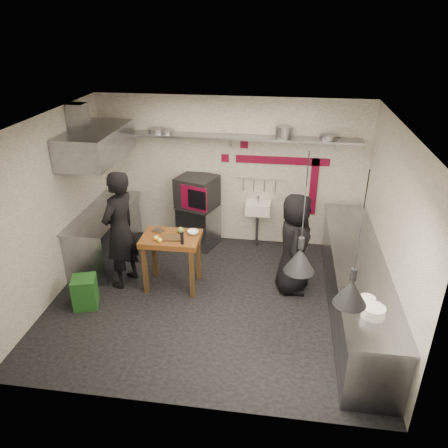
# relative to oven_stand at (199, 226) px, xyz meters

# --- Properties ---
(floor) EXTENTS (5.00, 5.00, 0.00)m
(floor) POSITION_rel_oven_stand_xyz_m (0.57, -1.78, -0.40)
(floor) COLOR black
(floor) RESTS_ON ground
(ceiling) EXTENTS (5.00, 5.00, 0.00)m
(ceiling) POSITION_rel_oven_stand_xyz_m (0.57, -1.78, 2.40)
(ceiling) COLOR beige
(ceiling) RESTS_ON floor
(wall_back) EXTENTS (5.00, 0.04, 2.80)m
(wall_back) POSITION_rel_oven_stand_xyz_m (0.57, 0.32, 1.00)
(wall_back) COLOR white
(wall_back) RESTS_ON floor
(wall_front) EXTENTS (5.00, 0.04, 2.80)m
(wall_front) POSITION_rel_oven_stand_xyz_m (0.57, -3.88, 1.00)
(wall_front) COLOR white
(wall_front) RESTS_ON floor
(wall_left) EXTENTS (0.04, 4.20, 2.80)m
(wall_left) POSITION_rel_oven_stand_xyz_m (-1.93, -1.78, 1.00)
(wall_left) COLOR white
(wall_left) RESTS_ON floor
(wall_right) EXTENTS (0.04, 4.20, 2.80)m
(wall_right) POSITION_rel_oven_stand_xyz_m (3.07, -1.78, 1.00)
(wall_right) COLOR white
(wall_right) RESTS_ON floor
(red_band_horiz) EXTENTS (1.70, 0.02, 0.14)m
(red_band_horiz) POSITION_rel_oven_stand_xyz_m (1.52, 0.30, 1.28)
(red_band_horiz) COLOR maroon
(red_band_horiz) RESTS_ON wall_back
(red_band_vert) EXTENTS (0.14, 0.02, 1.10)m
(red_band_vert) POSITION_rel_oven_stand_xyz_m (2.12, 0.30, 0.80)
(red_band_vert) COLOR maroon
(red_band_vert) RESTS_ON wall_back
(red_tile_a) EXTENTS (0.14, 0.02, 0.14)m
(red_tile_a) POSITION_rel_oven_stand_xyz_m (0.82, 0.30, 1.55)
(red_tile_a) COLOR maroon
(red_tile_a) RESTS_ON wall_back
(red_tile_b) EXTENTS (0.14, 0.02, 0.14)m
(red_tile_b) POSITION_rel_oven_stand_xyz_m (0.47, 0.30, 1.28)
(red_tile_b) COLOR maroon
(red_tile_b) RESTS_ON wall_back
(back_shelf) EXTENTS (4.60, 0.34, 0.04)m
(back_shelf) POSITION_rel_oven_stand_xyz_m (0.57, 0.14, 1.72)
(back_shelf) COLOR slate
(back_shelf) RESTS_ON wall_back
(shelf_bracket_left) EXTENTS (0.04, 0.06, 0.24)m
(shelf_bracket_left) POSITION_rel_oven_stand_xyz_m (-1.33, 0.29, 1.62)
(shelf_bracket_left) COLOR slate
(shelf_bracket_left) RESTS_ON wall_back
(shelf_bracket_mid) EXTENTS (0.04, 0.06, 0.24)m
(shelf_bracket_mid) POSITION_rel_oven_stand_xyz_m (0.57, 0.29, 1.62)
(shelf_bracket_mid) COLOR slate
(shelf_bracket_mid) RESTS_ON wall_back
(shelf_bracket_right) EXTENTS (0.04, 0.06, 0.24)m
(shelf_bracket_right) POSITION_rel_oven_stand_xyz_m (2.47, 0.29, 1.62)
(shelf_bracket_right) COLOR slate
(shelf_bracket_right) RESTS_ON wall_back
(pan_far_left) EXTENTS (0.38, 0.38, 0.09)m
(pan_far_left) POSITION_rel_oven_stand_xyz_m (-0.76, 0.14, 1.79)
(pan_far_left) COLOR slate
(pan_far_left) RESTS_ON back_shelf
(pan_mid_left) EXTENTS (0.31, 0.31, 0.07)m
(pan_mid_left) POSITION_rel_oven_stand_xyz_m (-0.58, 0.14, 1.78)
(pan_mid_left) COLOR slate
(pan_mid_left) RESTS_ON back_shelf
(stock_pot) EXTENTS (0.30, 0.30, 0.20)m
(stock_pot) POSITION_rel_oven_stand_xyz_m (1.52, 0.14, 1.84)
(stock_pot) COLOR slate
(stock_pot) RESTS_ON back_shelf
(pan_right) EXTENTS (0.29, 0.29, 0.08)m
(pan_right) POSITION_rel_oven_stand_xyz_m (2.27, 0.14, 1.78)
(pan_right) COLOR slate
(pan_right) RESTS_ON back_shelf
(oven_stand) EXTENTS (0.83, 0.79, 0.80)m
(oven_stand) POSITION_rel_oven_stand_xyz_m (0.00, 0.00, 0.00)
(oven_stand) COLOR slate
(oven_stand) RESTS_ON floor
(combi_oven) EXTENTS (0.84, 0.81, 0.58)m
(combi_oven) POSITION_rel_oven_stand_xyz_m (-0.02, 0.04, 0.69)
(combi_oven) COLOR black
(combi_oven) RESTS_ON oven_stand
(oven_door) EXTENTS (0.51, 0.21, 0.46)m
(oven_door) POSITION_rel_oven_stand_xyz_m (-0.02, -0.29, 0.69)
(oven_door) COLOR maroon
(oven_door) RESTS_ON combi_oven
(oven_glass) EXTENTS (0.34, 0.13, 0.34)m
(oven_glass) POSITION_rel_oven_stand_xyz_m (0.05, -0.34, 0.69)
(oven_glass) COLOR black
(oven_glass) RESTS_ON oven_door
(hand_sink) EXTENTS (0.46, 0.34, 0.22)m
(hand_sink) POSITION_rel_oven_stand_xyz_m (1.12, 0.14, 0.38)
(hand_sink) COLOR white
(hand_sink) RESTS_ON wall_back
(sink_tap) EXTENTS (0.03, 0.03, 0.14)m
(sink_tap) POSITION_rel_oven_stand_xyz_m (1.12, 0.14, 0.56)
(sink_tap) COLOR slate
(sink_tap) RESTS_ON hand_sink
(sink_drain) EXTENTS (0.06, 0.06, 0.66)m
(sink_drain) POSITION_rel_oven_stand_xyz_m (1.12, 0.10, -0.06)
(sink_drain) COLOR slate
(sink_drain) RESTS_ON floor
(utensil_rail) EXTENTS (0.90, 0.02, 0.02)m
(utensil_rail) POSITION_rel_oven_stand_xyz_m (1.12, 0.28, 0.92)
(utensil_rail) COLOR slate
(utensil_rail) RESTS_ON wall_back
(counter_right) EXTENTS (0.70, 3.80, 0.90)m
(counter_right) POSITION_rel_oven_stand_xyz_m (2.72, -1.78, 0.05)
(counter_right) COLOR slate
(counter_right) RESTS_ON floor
(counter_right_top) EXTENTS (0.76, 3.90, 0.03)m
(counter_right_top) POSITION_rel_oven_stand_xyz_m (2.72, -1.78, 0.52)
(counter_right_top) COLOR slate
(counter_right_top) RESTS_ON counter_right
(plate_stack) EXTENTS (0.34, 0.34, 0.13)m
(plate_stack) POSITION_rel_oven_stand_xyz_m (2.69, -3.11, 0.60)
(plate_stack) COLOR white
(plate_stack) RESTS_ON counter_right_top
(small_bowl_right) EXTENTS (0.23, 0.23, 0.05)m
(small_bowl_right) POSITION_rel_oven_stand_xyz_m (2.67, -2.80, 0.56)
(small_bowl_right) COLOR white
(small_bowl_right) RESTS_ON counter_right_top
(counter_left) EXTENTS (0.70, 1.90, 0.90)m
(counter_left) POSITION_rel_oven_stand_xyz_m (-1.58, -0.73, 0.05)
(counter_left) COLOR slate
(counter_left) RESTS_ON floor
(counter_left_top) EXTENTS (0.76, 2.00, 0.03)m
(counter_left_top) POSITION_rel_oven_stand_xyz_m (-1.58, -0.73, 0.52)
(counter_left_top) COLOR slate
(counter_left_top) RESTS_ON counter_left
(extractor_hood) EXTENTS (0.78, 1.60, 0.50)m
(extractor_hood) POSITION_rel_oven_stand_xyz_m (-1.53, -0.73, 1.75)
(extractor_hood) COLOR slate
(extractor_hood) RESTS_ON ceiling
(hood_duct) EXTENTS (0.28, 0.28, 0.50)m
(hood_duct) POSITION_rel_oven_stand_xyz_m (-1.78, -0.73, 2.15)
(hood_duct) COLOR slate
(hood_duct) RESTS_ON ceiling
(green_bin) EXTENTS (0.44, 0.44, 0.50)m
(green_bin) POSITION_rel_oven_stand_xyz_m (-1.34, -2.21, -0.15)
(green_bin) COLOR #1E531D
(green_bin) RESTS_ON floor
(prep_table) EXTENTS (0.93, 0.65, 0.92)m
(prep_table) POSITION_rel_oven_stand_xyz_m (-0.14, -1.47, 0.06)
(prep_table) COLOR brown
(prep_table) RESTS_ON floor
(cutting_board) EXTENTS (0.34, 0.26, 0.02)m
(cutting_board) POSITION_rel_oven_stand_xyz_m (-0.11, -1.54, 0.53)
(cutting_board) COLOR #4D341C
(cutting_board) RESTS_ON prep_table
(pepper_mill) EXTENTS (0.07, 0.07, 0.20)m
(pepper_mill) POSITION_rel_oven_stand_xyz_m (0.09, -1.69, 0.62)
(pepper_mill) COLOR black
(pepper_mill) RESTS_ON prep_table
(lemon_a) EXTENTS (0.11, 0.11, 0.08)m
(lemon_a) POSITION_rel_oven_stand_xyz_m (-0.33, -1.64, 0.56)
(lemon_a) COLOR yellow
(lemon_a) RESTS_ON prep_table
(lemon_b) EXTENTS (0.08, 0.08, 0.08)m
(lemon_b) POSITION_rel_oven_stand_xyz_m (-0.26, -1.69, 0.56)
(lemon_b) COLOR yellow
(lemon_b) RESTS_ON prep_table
(veg_ball) EXTENTS (0.13, 0.13, 0.10)m
(veg_ball) POSITION_rel_oven_stand_xyz_m (-0.02, -1.33, 0.57)
(veg_ball) COLOR olive
(veg_ball) RESTS_ON prep_table
(steel_tray) EXTENTS (0.20, 0.17, 0.03)m
(steel_tray) POSITION_rel_oven_stand_xyz_m (-0.39, -1.34, 0.54)
(steel_tray) COLOR slate
(steel_tray) RESTS_ON prep_table
(bowl) EXTENTS (0.24, 0.24, 0.06)m
(bowl) POSITION_rel_oven_stand_xyz_m (0.19, -1.34, 0.55)
(bowl) COLOR white
(bowl) RESTS_ON prep_table
(heat_lamp_near) EXTENTS (0.39, 0.39, 1.48)m
(heat_lamp_near) POSITION_rel_oven_stand_xyz_m (1.81, -2.87, 1.66)
(heat_lamp_near) COLOR black
(heat_lamp_near) RESTS_ON ceiling
(heat_lamp_far) EXTENTS (0.38, 0.38, 1.52)m
(heat_lamp_far) POSITION_rel_oven_stand_xyz_m (2.35, -3.39, 1.64)
(heat_lamp_far) COLOR black
(heat_lamp_far) RESTS_ON ceiling
(chef_left) EXTENTS (0.66, 0.82, 1.96)m
(chef_left) POSITION_rel_oven_stand_xyz_m (-0.97, -1.50, 0.58)
(chef_left) COLOR black
(chef_left) RESTS_ON floor
(chef_right) EXTENTS (0.54, 0.82, 1.67)m
(chef_right) POSITION_rel_oven_stand_xyz_m (1.79, -1.29, 0.43)
(chef_right) COLOR black
(chef_right) RESTS_ON floor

